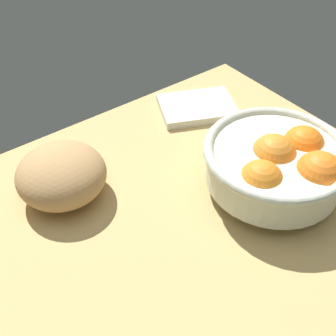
{
  "coord_description": "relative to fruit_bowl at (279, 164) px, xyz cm",
  "views": [
    {
      "loc": [
        29.64,
        34.64,
        51.83
      ],
      "look_at": [
        -1.79,
        -7.04,
        5.0
      ],
      "focal_mm": 48.68,
      "sensor_mm": 36.0,
      "label": 1
    }
  ],
  "objects": [
    {
      "name": "fruit_bowl",
      "position": [
        0.0,
        0.0,
        0.0
      ],
      "size": [
        22.58,
        22.58,
        10.26
      ],
      "color": "silver",
      "rests_on": "ground"
    },
    {
      "name": "napkin_folded",
      "position": [
        -4.6,
        -24.87,
        -4.9
      ],
      "size": [
        17.41,
        15.37,
        1.57
      ],
      "primitive_type": "cube",
      "rotation": [
        0.0,
        0.0,
        -0.43
      ],
      "color": "silver",
      "rests_on": "ground"
    },
    {
      "name": "bread_loaf",
      "position": [
        27.21,
        -19.68,
        -1.6
      ],
      "size": [
        19.41,
        19.41,
        8.17
      ],
      "primitive_type": "ellipsoid",
      "rotation": [
        0.0,
        0.0,
        1.0
      ],
      "color": "tan",
      "rests_on": "ground"
    },
    {
      "name": "ground_plane",
      "position": [
        15.49,
        -3.13,
        -7.18
      ],
      "size": [
        74.41,
        64.41,
        3.0
      ],
      "primitive_type": "cube",
      "color": "tan"
    }
  ]
}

